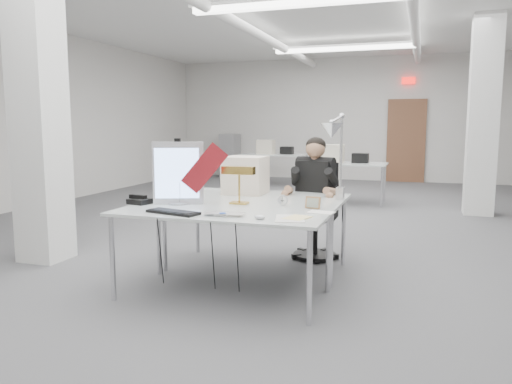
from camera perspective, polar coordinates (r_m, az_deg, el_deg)
room_shell at (r=6.68m, az=5.04°, el=9.60°), size 10.04×14.04×3.24m
desk_main at (r=4.24m, az=-3.84°, el=-2.27°), size 1.80×0.90×0.02m
desk_second at (r=5.07m, az=-0.00°, el=-0.58°), size 1.80×0.90×0.02m
bg_desk_a at (r=9.49m, az=9.94°, el=3.22°), size 1.60×0.80×0.02m
bg_desk_b at (r=12.07m, az=2.05°, el=4.29°), size 1.60×0.80×0.02m
filing_cabinet at (r=14.00m, az=-2.99°, el=4.19°), size 0.45×0.55×1.20m
office_chair at (r=5.54m, az=6.80°, el=-2.74°), size 0.56×0.56×0.95m
seated_person at (r=5.43m, az=6.77°, el=1.59°), size 0.58×0.67×0.88m
monitor at (r=4.58m, az=-8.89°, el=2.15°), size 0.44×0.20×0.57m
pennant at (r=4.42m, az=-5.89°, el=2.74°), size 0.40×0.17×0.46m
keyboard at (r=4.13m, az=-9.46°, el=-2.29°), size 0.49×0.26×0.02m
laptop at (r=3.94m, az=-3.83°, el=-2.67°), size 0.34×0.24×0.03m
mouse at (r=3.82m, az=0.42°, el=-2.90°), size 0.10×0.08×0.04m
bankers_lamp at (r=4.54m, az=-1.93°, el=0.81°), size 0.31×0.13×0.35m
desk_phone at (r=4.69m, az=-13.11°, el=-1.04°), size 0.22×0.20×0.05m
picture_frame_left at (r=4.81m, az=-10.30°, el=-0.41°), size 0.13×0.07×0.10m
picture_frame_right at (r=4.33m, az=6.51°, el=-1.21°), size 0.14×0.05×0.11m
desk_clock at (r=4.48m, az=3.07°, el=-0.91°), size 0.10×0.06×0.09m
paper_stack_a at (r=3.85m, az=3.92°, el=-3.05°), size 0.29×0.36×0.01m
paper_stack_b at (r=3.89m, az=4.71°, el=-2.96°), size 0.22×0.26×0.01m
paper_stack_c at (r=4.15m, az=7.45°, el=-2.32°), size 0.23×0.17×0.01m
beige_monitor at (r=5.21m, az=-1.19°, el=1.94°), size 0.42×0.39×0.39m
architect_lamp at (r=4.60m, az=9.20°, el=3.86°), size 0.30×0.67×0.84m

